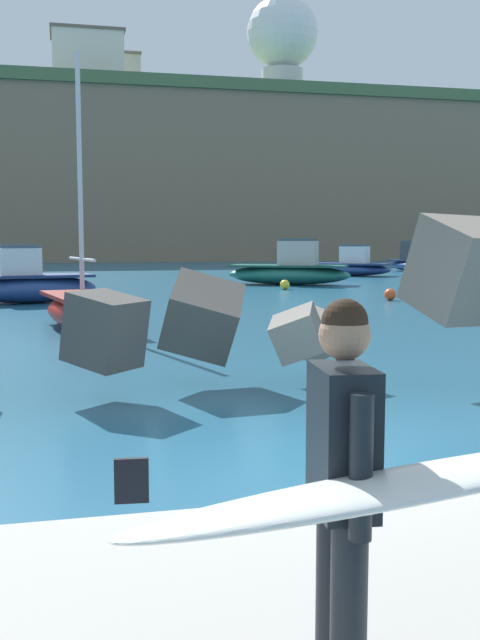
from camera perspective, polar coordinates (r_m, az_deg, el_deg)
name	(u,v)px	position (r m, az deg, el deg)	size (l,w,h in m)	color
ground_plane	(320,457)	(7.94, 6.12, -10.34)	(400.00, 400.00, 0.00)	#235B7A
breakwater_jetty	(317,327)	(10.15, 5.88, -0.55)	(32.65, 8.01, 2.64)	#4C4944
surfer_with_board	(358,486)	(3.07, 8.96, -12.38)	(2.12, 1.25, 1.78)	black
boat_near_left	(86,309)	(19.25, -11.64, 0.81)	(2.55, 5.03, 6.89)	maroon
boat_near_centre	(29,284)	(27.70, -15.78, 2.66)	(4.98, 2.76, 2.07)	navy
boat_near_right	(290,270)	(37.55, 3.85, 3.80)	(6.48, 4.85, 2.30)	#1E6656
boat_mid_left	(349,266)	(47.32, 8.32, 4.08)	(5.59, 5.01, 1.95)	navy
boat_far_centre	(415,262)	(54.20, 13.20, 4.30)	(2.87, 5.39, 2.17)	navy
mooring_buoy_inner	(390,295)	(28.32, 11.34, 1.91)	(0.44, 0.44, 0.44)	#E54C1E
mooring_buoy_middle	(285,285)	(33.92, 3.43, 2.70)	(0.44, 0.44, 0.44)	yellow
headland_bluff	(123,180)	(90.60, -8.88, 10.47)	(106.65, 30.67, 18.38)	#847056
radar_dome	(282,39)	(91.45, 3.23, 20.55)	(8.10, 8.10, 11.39)	silver
station_building_west	(121,85)	(100.22, -9.06, 17.25)	(4.49, 8.05, 6.58)	#B2ADA3
station_building_central	(88,63)	(88.78, -11.51, 18.62)	(7.94, 6.11, 6.46)	silver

